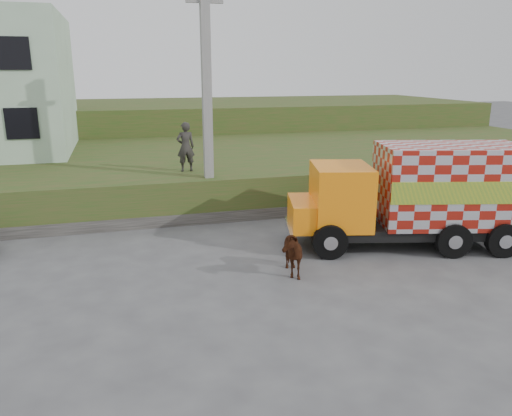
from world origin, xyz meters
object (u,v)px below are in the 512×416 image
object	(u,v)px
utility_pole	(207,102)
pedestrian	(186,147)
cow	(289,251)
cargo_truck	(418,195)

from	to	relation	value
utility_pole	pedestrian	xyz separation A→B (m)	(-0.60, 1.30, -1.68)
cow	pedestrian	xyz separation A→B (m)	(-1.68, 6.71, 1.79)
cargo_truck	cow	size ratio (longest dim) A/B	4.94
utility_pole	cow	distance (m)	6.51
cow	pedestrian	size ratio (longest dim) A/B	0.80
pedestrian	cargo_truck	bearing A→B (deg)	132.54
cargo_truck	pedestrian	size ratio (longest dim) A/B	3.94
cargo_truck	cow	bearing A→B (deg)	-152.69
utility_pole	cow	world-z (taller)	utility_pole
utility_pole	pedestrian	distance (m)	2.20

